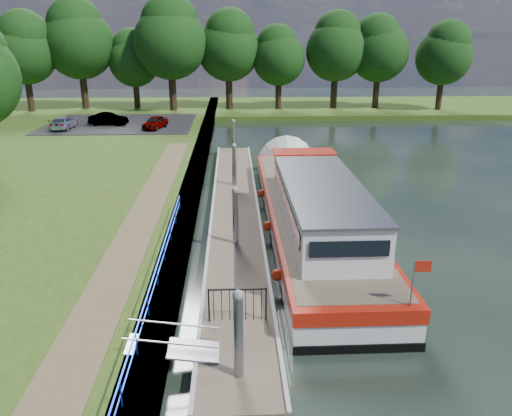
{
  "coord_description": "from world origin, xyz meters",
  "views": [
    {
      "loc": [
        -0.07,
        -11.63,
        8.98
      ],
      "look_at": [
        0.96,
        10.23,
        1.4
      ],
      "focal_mm": 35.0,
      "sensor_mm": 36.0,
      "label": 1
    }
  ],
  "objects_px": {
    "pontoon": "(235,213)",
    "car_c": "(64,123)",
    "barge": "(309,206)",
    "car_b": "(108,119)",
    "car_a": "(155,122)"
  },
  "relations": [
    {
      "from": "pontoon",
      "to": "car_c",
      "type": "distance_m",
      "value": 27.03
    },
    {
      "from": "pontoon",
      "to": "car_a",
      "type": "distance_m",
      "value": 22.91
    },
    {
      "from": "car_a",
      "to": "barge",
      "type": "bearing_deg",
      "value": -47.57
    },
    {
      "from": "car_a",
      "to": "car_b",
      "type": "distance_m",
      "value": 5.21
    },
    {
      "from": "pontoon",
      "to": "barge",
      "type": "xyz_separation_m",
      "value": [
        3.6,
        -1.76,
        0.9
      ]
    },
    {
      "from": "barge",
      "to": "car_b",
      "type": "relative_size",
      "value": 5.84
    },
    {
      "from": "pontoon",
      "to": "car_b",
      "type": "relative_size",
      "value": 8.29
    },
    {
      "from": "barge",
      "to": "car_c",
      "type": "relative_size",
      "value": 5.48
    },
    {
      "from": "barge",
      "to": "car_a",
      "type": "height_order",
      "value": "barge"
    },
    {
      "from": "pontoon",
      "to": "barge",
      "type": "distance_m",
      "value": 4.1
    },
    {
      "from": "barge",
      "to": "car_a",
      "type": "bearing_deg",
      "value": 114.68
    },
    {
      "from": "car_a",
      "to": "car_c",
      "type": "height_order",
      "value": "car_a"
    },
    {
      "from": "barge",
      "to": "pontoon",
      "type": "bearing_deg",
      "value": 153.97
    },
    {
      "from": "pontoon",
      "to": "car_c",
      "type": "xyz_separation_m",
      "value": [
        -15.61,
        22.04,
        1.21
      ]
    },
    {
      "from": "pontoon",
      "to": "car_c",
      "type": "relative_size",
      "value": 7.77
    }
  ]
}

